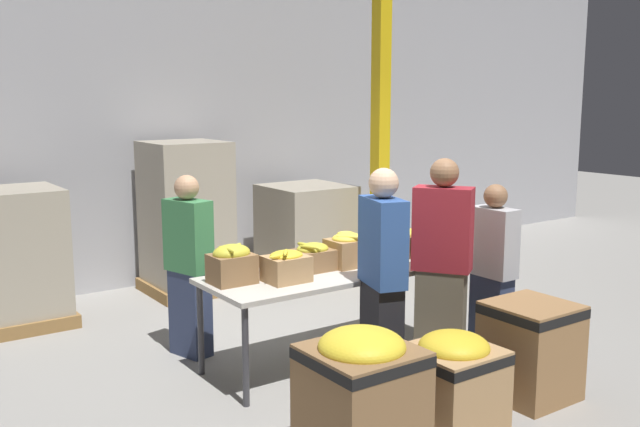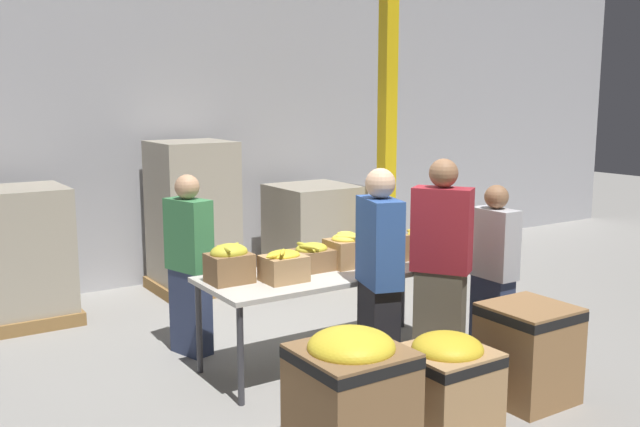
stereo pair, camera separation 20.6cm
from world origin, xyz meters
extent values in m
plane|color=gray|center=(0.00, 0.00, 0.00)|extent=(30.00, 30.00, 0.00)
cube|color=#A8A8AD|center=(0.00, 3.34, 2.00)|extent=(16.00, 0.08, 4.00)
cube|color=beige|center=(0.00, 0.00, 0.78)|extent=(2.26, 0.86, 0.04)
cylinder|color=#38383D|center=(-1.07, -0.37, 0.38)|extent=(0.05, 0.05, 0.76)
cylinder|color=#38383D|center=(1.07, -0.37, 0.38)|extent=(0.05, 0.05, 0.76)
cylinder|color=#38383D|center=(-1.07, 0.37, 0.38)|extent=(0.05, 0.05, 0.76)
cylinder|color=#38383D|center=(1.07, 0.37, 0.38)|extent=(0.05, 0.05, 0.76)
cube|color=olive|center=(-0.91, 0.10, 0.92)|extent=(0.33, 0.27, 0.23)
ellipsoid|color=gold|center=(-0.91, 0.10, 1.04)|extent=(0.30, 0.24, 0.14)
ellipsoid|color=gold|center=(-0.97, 0.04, 1.08)|extent=(0.05, 0.16, 0.05)
ellipsoid|color=gold|center=(-0.86, 0.11, 1.09)|extent=(0.17, 0.16, 0.04)
ellipsoid|color=gold|center=(-0.97, 0.15, 1.07)|extent=(0.10, 0.21, 0.03)
cube|color=tan|center=(-0.54, -0.10, 0.90)|extent=(0.33, 0.27, 0.20)
ellipsoid|color=yellow|center=(-0.54, -0.10, 1.01)|extent=(0.27, 0.23, 0.08)
ellipsoid|color=yellow|center=(-0.63, -0.15, 1.03)|extent=(0.20, 0.05, 0.05)
ellipsoid|color=yellow|center=(-0.58, -0.15, 1.05)|extent=(0.15, 0.19, 0.04)
cube|color=olive|center=(-0.17, 0.08, 0.89)|extent=(0.33, 0.27, 0.18)
ellipsoid|color=gold|center=(-0.17, 0.08, 0.98)|extent=(0.28, 0.23, 0.10)
ellipsoid|color=gold|center=(-0.24, 0.10, 1.02)|extent=(0.06, 0.20, 0.06)
ellipsoid|color=gold|center=(-0.13, 0.07, 1.01)|extent=(0.17, 0.13, 0.05)
ellipsoid|color=gold|center=(-0.25, 0.01, 1.02)|extent=(0.12, 0.16, 0.04)
ellipsoid|color=gold|center=(-0.20, 0.03, 1.00)|extent=(0.10, 0.19, 0.06)
cube|color=#A37A4C|center=(0.17, 0.04, 0.92)|extent=(0.33, 0.28, 0.24)
ellipsoid|color=yellow|center=(0.17, 0.04, 1.04)|extent=(0.28, 0.25, 0.09)
ellipsoid|color=yellow|center=(0.20, 0.11, 1.07)|extent=(0.15, 0.11, 0.04)
ellipsoid|color=yellow|center=(0.12, -0.04, 1.07)|extent=(0.18, 0.19, 0.04)
cube|color=olive|center=(0.57, 0.04, 0.92)|extent=(0.33, 0.32, 0.23)
ellipsoid|color=gold|center=(0.57, 0.04, 1.04)|extent=(0.28, 0.25, 0.11)
ellipsoid|color=gold|center=(0.49, -0.02, 1.09)|extent=(0.08, 0.17, 0.04)
ellipsoid|color=gold|center=(0.52, 0.02, 1.07)|extent=(0.15, 0.20, 0.04)
cube|color=olive|center=(0.94, -0.04, 0.90)|extent=(0.33, 0.29, 0.19)
ellipsoid|color=yellow|center=(0.94, -0.04, 1.00)|extent=(0.29, 0.23, 0.11)
ellipsoid|color=yellow|center=(0.97, -0.11, 1.04)|extent=(0.20, 0.10, 0.04)
ellipsoid|color=yellow|center=(0.99, 0.01, 1.04)|extent=(0.10, 0.20, 0.05)
ellipsoid|color=yellow|center=(0.89, 0.04, 1.02)|extent=(0.07, 0.16, 0.05)
ellipsoid|color=yellow|center=(0.91, 0.02, 1.03)|extent=(0.07, 0.21, 0.04)
cube|color=black|center=(-0.01, -0.63, 0.41)|extent=(0.32, 0.43, 0.81)
cube|color=#2D5199|center=(-0.01, -0.63, 1.15)|extent=(0.35, 0.51, 0.67)
sphere|color=#DBAD89|center=(-0.01, -0.63, 1.60)|extent=(0.23, 0.23, 0.23)
cube|color=#2D3856|center=(1.18, -0.69, 0.36)|extent=(0.19, 0.34, 0.72)
cube|color=#B2B2B7|center=(1.18, -0.69, 1.01)|extent=(0.20, 0.41, 0.59)
sphere|color=#896042|center=(1.18, -0.69, 1.41)|extent=(0.20, 0.20, 0.20)
cube|color=#2D3856|center=(-0.94, 0.83, 0.38)|extent=(0.29, 0.40, 0.75)
cube|color=#387A47|center=(-0.94, 0.83, 1.06)|extent=(0.32, 0.47, 0.62)
sphere|color=tan|center=(-0.94, 0.83, 1.48)|extent=(0.21, 0.21, 0.21)
cube|color=#6B604C|center=(0.64, -0.62, 0.42)|extent=(0.41, 0.45, 0.83)
cube|color=maroon|center=(0.64, -0.62, 1.17)|extent=(0.46, 0.52, 0.69)
sphere|color=#896042|center=(0.64, -0.62, 1.63)|extent=(0.23, 0.23, 0.23)
cube|color=olive|center=(-0.85, -1.45, 0.36)|extent=(0.64, 0.64, 0.72)
cube|color=black|center=(-0.85, -1.45, 0.67)|extent=(0.64, 0.64, 0.07)
ellipsoid|color=yellow|center=(-0.85, -1.45, 0.73)|extent=(0.54, 0.54, 0.22)
cube|color=tan|center=(-0.05, -1.45, 0.28)|extent=(0.57, 0.57, 0.55)
cube|color=black|center=(-0.05, -1.45, 0.50)|extent=(0.58, 0.58, 0.07)
ellipsoid|color=gold|center=(-0.05, -1.45, 0.56)|extent=(0.49, 0.49, 0.20)
cube|color=olive|center=(0.76, -1.45, 0.36)|extent=(0.58, 0.58, 0.73)
cube|color=black|center=(0.76, -1.45, 0.67)|extent=(0.59, 0.59, 0.07)
cube|color=yellow|center=(1.91, 1.71, 2.00)|extent=(0.16, 0.16, 4.00)
cube|color=olive|center=(-0.10, 2.73, 0.07)|extent=(0.92, 0.92, 0.13)
cube|color=#A39984|center=(-0.10, 2.73, 0.93)|extent=(0.85, 0.85, 1.60)
cube|color=olive|center=(1.40, 2.51, 0.07)|extent=(1.04, 1.04, 0.13)
cube|color=#A39984|center=(1.40, 2.51, 0.64)|extent=(0.96, 0.96, 1.02)
cube|color=olive|center=(-1.99, 2.57, 0.07)|extent=(0.94, 0.94, 0.13)
cube|color=#A39984|center=(-1.99, 2.57, 0.74)|extent=(0.86, 0.86, 1.23)
camera|label=1|loc=(-3.45, -4.71, 2.25)|focal=40.00mm
camera|label=2|loc=(-3.28, -4.82, 2.25)|focal=40.00mm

